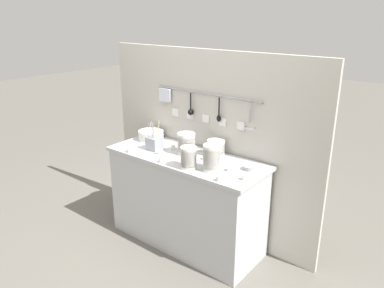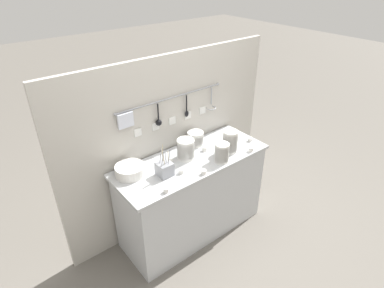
{
  "view_description": "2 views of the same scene",
  "coord_description": "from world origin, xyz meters",
  "px_view_note": "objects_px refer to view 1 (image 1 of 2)",
  "views": [
    {
      "loc": [
        1.92,
        -2.33,
        2.03
      ],
      "look_at": [
        0.08,
        -0.01,
        0.98
      ],
      "focal_mm": 35.0,
      "sensor_mm": 36.0,
      "label": 1
    },
    {
      "loc": [
        -1.51,
        -1.88,
        2.43
      ],
      "look_at": [
        -0.0,
        -0.0,
        1.01
      ],
      "focal_mm": 30.0,
      "sensor_mm": 36.0,
      "label": 2
    }
  ],
  "objects_px": {
    "bowl_stack_short_front": "(189,158)",
    "cutlery_caddy": "(155,143)",
    "cup_beside_plates": "(161,160)",
    "cup_front_left": "(173,147)",
    "bowl_stack_tall_left": "(186,144)",
    "cup_edge_far": "(219,179)",
    "steel_mixing_bowl": "(249,168)",
    "cup_edge_near": "(245,178)",
    "plate_stack": "(151,135)",
    "bowl_stack_back_corner": "(216,148)",
    "cup_back_left": "(205,157)",
    "cup_mid_row": "(230,169)",
    "cup_by_caddy": "(159,152)",
    "bowl_stack_wide_centre": "(212,158)",
    "cup_back_right": "(130,150)"
  },
  "relations": [
    {
      "from": "bowl_stack_tall_left",
      "to": "cup_by_caddy",
      "type": "xyz_separation_m",
      "value": [
        -0.18,
        -0.16,
        -0.07
      ]
    },
    {
      "from": "cup_beside_plates",
      "to": "cup_front_left",
      "type": "relative_size",
      "value": 1.0
    },
    {
      "from": "bowl_stack_tall_left",
      "to": "bowl_stack_short_front",
      "type": "distance_m",
      "value": 0.32
    },
    {
      "from": "bowl_stack_tall_left",
      "to": "steel_mixing_bowl",
      "type": "height_order",
      "value": "bowl_stack_tall_left"
    },
    {
      "from": "bowl_stack_wide_centre",
      "to": "cup_back_left",
      "type": "xyz_separation_m",
      "value": [
        -0.18,
        0.16,
        -0.09
      ]
    },
    {
      "from": "cup_beside_plates",
      "to": "cup_edge_near",
      "type": "xyz_separation_m",
      "value": [
        0.72,
        0.13,
        0.0
      ]
    },
    {
      "from": "bowl_stack_short_front",
      "to": "cup_beside_plates",
      "type": "height_order",
      "value": "bowl_stack_short_front"
    },
    {
      "from": "bowl_stack_back_corner",
      "to": "bowl_stack_wide_centre",
      "type": "relative_size",
      "value": 0.72
    },
    {
      "from": "bowl_stack_wide_centre",
      "to": "cup_edge_far",
      "type": "distance_m",
      "value": 0.22
    },
    {
      "from": "steel_mixing_bowl",
      "to": "cup_by_caddy",
      "type": "height_order",
      "value": "cup_by_caddy"
    },
    {
      "from": "bowl_stack_wide_centre",
      "to": "cup_front_left",
      "type": "xyz_separation_m",
      "value": [
        -0.56,
        0.17,
        -0.09
      ]
    },
    {
      "from": "cup_beside_plates",
      "to": "cup_front_left",
      "type": "bearing_deg",
      "value": 114.08
    },
    {
      "from": "cup_back_right",
      "to": "cup_mid_row",
      "type": "height_order",
      "value": "same"
    },
    {
      "from": "bowl_stack_short_front",
      "to": "steel_mixing_bowl",
      "type": "bearing_deg",
      "value": 35.04
    },
    {
      "from": "bowl_stack_back_corner",
      "to": "cup_back_left",
      "type": "height_order",
      "value": "bowl_stack_back_corner"
    },
    {
      "from": "cup_edge_near",
      "to": "bowl_stack_short_front",
      "type": "bearing_deg",
      "value": -169.79
    },
    {
      "from": "bowl_stack_wide_centre",
      "to": "bowl_stack_tall_left",
      "type": "bearing_deg",
      "value": 157.01
    },
    {
      "from": "bowl_stack_tall_left",
      "to": "cup_edge_far",
      "type": "relative_size",
      "value": 4.37
    },
    {
      "from": "plate_stack",
      "to": "cup_back_left",
      "type": "xyz_separation_m",
      "value": [
        0.73,
        -0.1,
        -0.02
      ]
    },
    {
      "from": "bowl_stack_back_corner",
      "to": "cup_edge_near",
      "type": "bearing_deg",
      "value": -31.76
    },
    {
      "from": "cup_beside_plates",
      "to": "cup_back_left",
      "type": "distance_m",
      "value": 0.37
    },
    {
      "from": "bowl_stack_short_front",
      "to": "cup_back_left",
      "type": "xyz_separation_m",
      "value": [
        -0.0,
        0.23,
        -0.07
      ]
    },
    {
      "from": "cup_by_caddy",
      "to": "plate_stack",
      "type": "bearing_deg",
      "value": 143.82
    },
    {
      "from": "bowl_stack_wide_centre",
      "to": "cup_by_caddy",
      "type": "xyz_separation_m",
      "value": [
        -0.57,
        0.0,
        -0.09
      ]
    },
    {
      "from": "bowl_stack_back_corner",
      "to": "steel_mixing_bowl",
      "type": "distance_m",
      "value": 0.41
    },
    {
      "from": "cup_edge_near",
      "to": "steel_mixing_bowl",
      "type": "bearing_deg",
      "value": 110.72
    },
    {
      "from": "bowl_stack_wide_centre",
      "to": "cutlery_caddy",
      "type": "height_order",
      "value": "cutlery_caddy"
    },
    {
      "from": "cup_mid_row",
      "to": "plate_stack",
      "type": "bearing_deg",
      "value": 170.42
    },
    {
      "from": "plate_stack",
      "to": "cup_front_left",
      "type": "height_order",
      "value": "plate_stack"
    },
    {
      "from": "bowl_stack_wide_centre",
      "to": "cup_by_caddy",
      "type": "distance_m",
      "value": 0.57
    },
    {
      "from": "bowl_stack_wide_centre",
      "to": "cup_edge_far",
      "type": "relative_size",
      "value": 4.97
    },
    {
      "from": "cup_back_left",
      "to": "cup_by_caddy",
      "type": "bearing_deg",
      "value": -158.78
    },
    {
      "from": "cup_mid_row",
      "to": "cup_edge_far",
      "type": "bearing_deg",
      "value": -79.24
    },
    {
      "from": "bowl_stack_short_front",
      "to": "plate_stack",
      "type": "distance_m",
      "value": 0.8
    },
    {
      "from": "plate_stack",
      "to": "cutlery_caddy",
      "type": "relative_size",
      "value": 0.9
    },
    {
      "from": "bowl_stack_back_corner",
      "to": "cutlery_caddy",
      "type": "xyz_separation_m",
      "value": [
        -0.52,
        -0.23,
        -0.01
      ]
    },
    {
      "from": "cutlery_caddy",
      "to": "bowl_stack_short_front",
      "type": "bearing_deg",
      "value": -15.75
    },
    {
      "from": "bowl_stack_wide_centre",
      "to": "cup_edge_near",
      "type": "xyz_separation_m",
      "value": [
        0.3,
        0.01,
        -0.09
      ]
    },
    {
      "from": "cup_by_caddy",
      "to": "cup_back_left",
      "type": "distance_m",
      "value": 0.42
    },
    {
      "from": "cup_by_caddy",
      "to": "cup_beside_plates",
      "type": "bearing_deg",
      "value": -41.6
    },
    {
      "from": "cup_beside_plates",
      "to": "bowl_stack_tall_left",
      "type": "bearing_deg",
      "value": 83.3
    },
    {
      "from": "cutlery_caddy",
      "to": "cup_edge_near",
      "type": "relative_size",
      "value": 6.33
    },
    {
      "from": "bowl_stack_short_front",
      "to": "cup_beside_plates",
      "type": "bearing_deg",
      "value": -168.64
    },
    {
      "from": "cutlery_caddy",
      "to": "cup_by_caddy",
      "type": "relative_size",
      "value": 6.33
    },
    {
      "from": "bowl_stack_wide_centre",
      "to": "cup_beside_plates",
      "type": "xyz_separation_m",
      "value": [
        -0.42,
        -0.12,
        -0.09
      ]
    },
    {
      "from": "bowl_stack_tall_left",
      "to": "cup_edge_far",
      "type": "height_order",
      "value": "bowl_stack_tall_left"
    },
    {
      "from": "steel_mixing_bowl",
      "to": "cup_back_left",
      "type": "bearing_deg",
      "value": -173.0
    },
    {
      "from": "bowl_stack_short_front",
      "to": "cutlery_caddy",
      "type": "relative_size",
      "value": 0.65
    },
    {
      "from": "cup_edge_far",
      "to": "cup_back_left",
      "type": "bearing_deg",
      "value": 139.94
    },
    {
      "from": "steel_mixing_bowl",
      "to": "cup_edge_near",
      "type": "distance_m",
      "value": 0.21
    }
  ]
}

